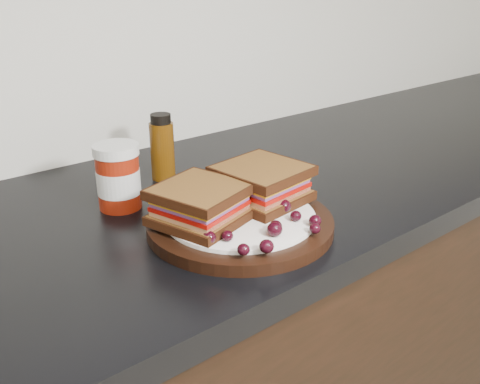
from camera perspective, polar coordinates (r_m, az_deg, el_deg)
The scene contains 28 objects.
countertop at distance 0.82m, azimuth -19.78°, elevation -6.59°, with size 3.98×0.60×0.04m, color black.
plate at distance 0.80m, azimuth 0.00°, elevation -3.35°, with size 0.28×0.28×0.02m, color black.
sandwich_left at distance 0.77m, azimuth -4.27°, elevation -1.28°, with size 0.12×0.12×0.05m, color brown, non-canonical shape.
sandwich_right at distance 0.84m, azimuth 2.35°, elevation 0.94°, with size 0.12×0.12×0.06m, color brown, non-canonical shape.
grape_0 at distance 0.71m, azimuth -3.33°, elevation -4.85°, with size 0.02×0.02×0.02m, color black.
grape_1 at distance 0.72m, azimuth -1.35°, elevation -4.69°, with size 0.02×0.02×0.01m, color black.
grape_2 at distance 0.69m, azimuth 0.38°, elevation -6.15°, with size 0.02×0.02×0.02m, color black.
grape_3 at distance 0.69m, azimuth 2.85°, elevation -5.81°, with size 0.02×0.02×0.02m, color black.
grape_4 at distance 0.73m, azimuth 3.73°, elevation -3.98°, with size 0.02×0.02×0.02m, color black.
grape_5 at distance 0.74m, azimuth 3.82°, elevation -3.67°, with size 0.02×0.02×0.02m, color black.
grape_6 at distance 0.75m, azimuth 8.00°, elevation -3.87°, with size 0.02×0.02×0.01m, color black.
grape_7 at distance 0.77m, azimuth 8.01°, elevation -3.05°, with size 0.02×0.02×0.02m, color black.
grape_8 at distance 0.78m, azimuth 5.97°, elevation -2.55°, with size 0.02×0.02×0.02m, color black.
grape_9 at distance 0.80m, azimuth 4.72°, elevation -1.50°, with size 0.02×0.02×0.02m, color black.
grape_10 at distance 0.83m, azimuth 5.91°, elevation -0.91°, with size 0.02×0.02×0.02m, color black.
grape_11 at distance 0.84m, azimuth 3.86°, elevation -0.45°, with size 0.02×0.02×0.02m, color black.
grape_12 at distance 0.85m, azimuth 4.17°, elevation -0.25°, with size 0.02×0.02×0.02m, color black.
grape_13 at distance 0.86m, azimuth 1.98°, elevation 0.23°, with size 0.02×0.02×0.02m, color black.
grape_14 at distance 0.82m, azimuth -5.43°, elevation -1.14°, with size 0.02×0.02×0.02m, color black.
grape_15 at distance 0.80m, azimuth -4.71°, elevation -1.85°, with size 0.02×0.02×0.02m, color black.
grape_16 at distance 0.77m, azimuth -4.67°, elevation -2.73°, with size 0.02×0.02×0.02m, color black.
grape_17 at distance 0.75m, azimuth -4.70°, elevation -3.21°, with size 0.02×0.02×0.02m, color black.
grape_18 at distance 0.74m, azimuth -4.67°, elevation -4.05°, with size 0.02×0.02×0.02m, color black.
grape_19 at distance 0.80m, azimuth -5.56°, elevation -1.85°, with size 0.02×0.02×0.02m, color black.
grape_20 at distance 0.78m, azimuth -3.48°, elevation -2.20°, with size 0.02×0.02×0.02m, color black.
grape_21 at distance 0.76m, azimuth -3.35°, elevation -3.32°, with size 0.01×0.01×0.01m, color black.
condiment_jar at distance 0.88m, azimuth -12.86°, elevation 1.61°, with size 0.07×0.07×0.11m, color maroon.
oil_bottle at distance 0.99m, azimuth -8.30°, elevation 4.79°, with size 0.04×0.04×0.12m, color #512E08.
Camera 1 is at (-0.21, 1.01, 1.26)m, focal length 40.00 mm.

